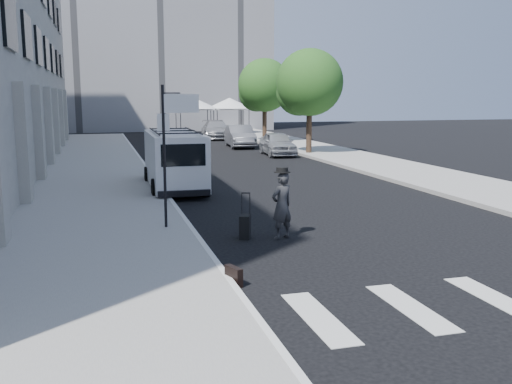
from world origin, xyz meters
TOP-DOWN VIEW (x-y plane):
  - ground at (0.00, 0.00)m, footprint 120.00×120.00m
  - sidewalk_left at (-4.25, 16.00)m, footprint 4.50×48.00m
  - sidewalk_right at (9.00, 20.00)m, footprint 4.00×56.00m
  - building_far at (2.00, 50.00)m, footprint 22.00×12.00m
  - sign_pole at (-2.36, 3.20)m, footprint 1.03×0.07m
  - tree_near at (7.50, 20.15)m, footprint 3.80×3.83m
  - tree_far at (7.50, 29.15)m, footprint 3.80×3.83m
  - tent_left at (4.00, 38.00)m, footprint 4.00×4.00m
  - tent_right at (7.20, 38.50)m, footprint 4.00×4.00m
  - businessman at (0.00, 1.87)m, footprint 0.69×0.58m
  - briefcase at (-1.90, -1.15)m, footprint 0.26×0.45m
  - suitcase at (-0.84, 2.13)m, footprint 0.37×0.45m
  - cargo_van at (-1.50, 9.87)m, footprint 2.00×5.47m
  - parked_car_a at (5.81, 20.32)m, footprint 1.91×4.09m
  - parked_car_b at (5.00, 25.98)m, footprint 1.92×4.54m
  - parked_car_c at (5.00, 33.79)m, footprint 2.43×5.11m

SIDE VIEW (x-z plane):
  - ground at x=0.00m, z-range 0.00..0.00m
  - sidewalk_left at x=-4.25m, z-range 0.00..0.15m
  - sidewalk_right at x=9.00m, z-range 0.00..0.15m
  - briefcase at x=-1.90m, z-range 0.00..0.34m
  - suitcase at x=-0.84m, z-range -0.25..0.84m
  - parked_car_a at x=5.81m, z-range 0.00..1.36m
  - parked_car_c at x=5.00m, z-range 0.00..1.44m
  - parked_car_b at x=5.00m, z-range 0.00..1.46m
  - businessman at x=0.00m, z-range 0.00..1.61m
  - cargo_van at x=-1.50m, z-range 0.05..2.12m
  - sign_pole at x=-2.36m, z-range 0.90..4.40m
  - tent_left at x=4.00m, z-range 1.11..4.31m
  - tent_right at x=7.20m, z-range 1.11..4.31m
  - tree_near at x=7.50m, z-range 0.96..6.99m
  - tree_far at x=7.50m, z-range 0.96..6.99m
  - building_far at x=2.00m, z-range 0.00..25.00m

